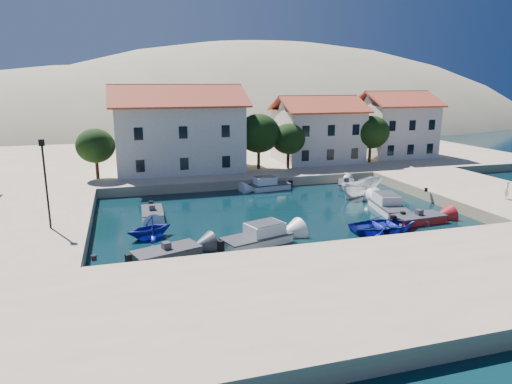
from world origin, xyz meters
TOP-DOWN VIEW (x-y plane):
  - ground at (0.00, 0.00)m, footprint 400.00×400.00m
  - quay_south at (0.00, -6.00)m, footprint 52.00×12.00m
  - quay_east at (20.50, 10.00)m, footprint 11.00×20.00m
  - quay_west at (-19.00, 10.00)m, footprint 8.00×20.00m
  - quay_north at (2.00, 38.00)m, footprint 80.00×36.00m
  - hills at (20.64, 123.62)m, footprint 254.00×176.00m
  - building_left at (-6.00, 28.00)m, footprint 14.70×9.45m
  - building_mid at (12.00, 29.00)m, footprint 10.50×8.40m
  - building_right at (24.00, 30.00)m, footprint 9.45×8.40m
  - trees at (4.51, 25.46)m, footprint 37.30×5.30m
  - lamppost at (-17.50, 8.00)m, footprint 0.35×0.25m
  - bollards at (2.80, 3.87)m, footprint 29.36×9.56m
  - motorboat_grey_sw at (-10.06, 2.61)m, footprint 4.62×3.14m
  - cabin_cruiser_south at (-3.81, 3.43)m, footprint 5.28×3.47m
  - rowboat_south at (6.26, 3.50)m, footprint 5.39×3.91m
  - motorboat_red_se at (10.10, 4.63)m, footprint 4.30×2.16m
  - cabin_cruiser_east at (9.58, 8.10)m, footprint 3.00×5.39m
  - boat_east at (9.95, 13.59)m, footprint 5.43×3.35m
  - motorboat_white_ne at (10.46, 17.67)m, footprint 3.11×3.92m
  - rowboat_west at (-10.84, 6.92)m, footprint 4.12×3.86m
  - motorboat_white_west at (-10.28, 12.18)m, footprint 1.82×3.92m
  - cabin_cruiser_north at (2.29, 19.00)m, footprint 4.35×2.29m
  - pedestrian at (19.57, 5.60)m, footprint 0.68×0.65m

SIDE VIEW (x-z plane):
  - hills at x=20.64m, z-range -72.90..26.10m
  - ground at x=0.00m, z-range 0.00..0.00m
  - rowboat_south at x=6.26m, z-range -0.55..0.55m
  - boat_east at x=9.95m, z-range -0.98..0.98m
  - rowboat_west at x=-10.84m, z-range -0.87..0.87m
  - motorboat_grey_sw at x=-10.06m, z-range -0.33..0.92m
  - motorboat_red_se at x=10.10m, z-range -0.33..0.92m
  - motorboat_white_west at x=-10.28m, z-range -0.33..0.92m
  - motorboat_white_ne at x=10.46m, z-range -0.33..0.92m
  - cabin_cruiser_south at x=-3.81m, z-range -0.32..1.28m
  - cabin_cruiser_east at x=9.58m, z-range -0.32..1.28m
  - cabin_cruiser_north at x=2.29m, z-range -0.32..1.28m
  - quay_south at x=0.00m, z-range 0.00..1.00m
  - quay_east at x=20.50m, z-range 0.00..1.00m
  - quay_west at x=-19.00m, z-range 0.00..1.00m
  - quay_north at x=2.00m, z-range 0.00..1.00m
  - bollards at x=2.80m, z-range 1.00..1.30m
  - pedestrian at x=19.57m, z-range 1.00..2.57m
  - lamppost at x=-17.50m, z-range 1.64..7.87m
  - trees at x=4.51m, z-range 1.61..8.06m
  - building_mid at x=12.00m, z-range 1.07..9.37m
  - building_right at x=24.00m, z-range 1.07..9.87m
  - building_left at x=-6.00m, z-range 1.09..10.79m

